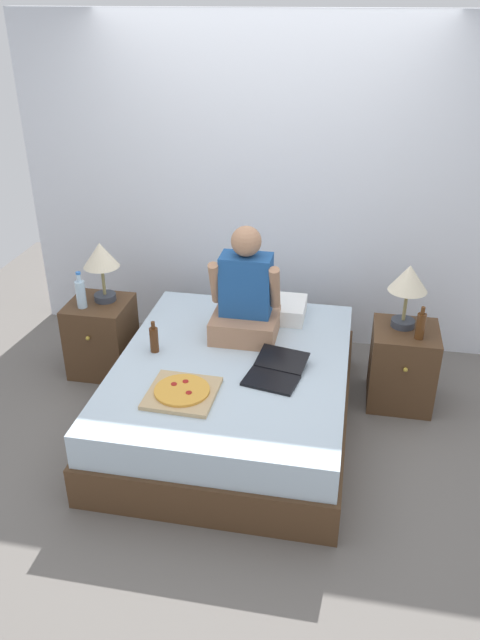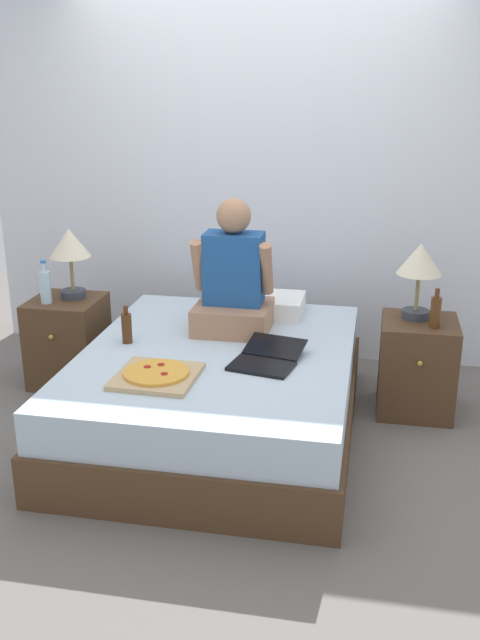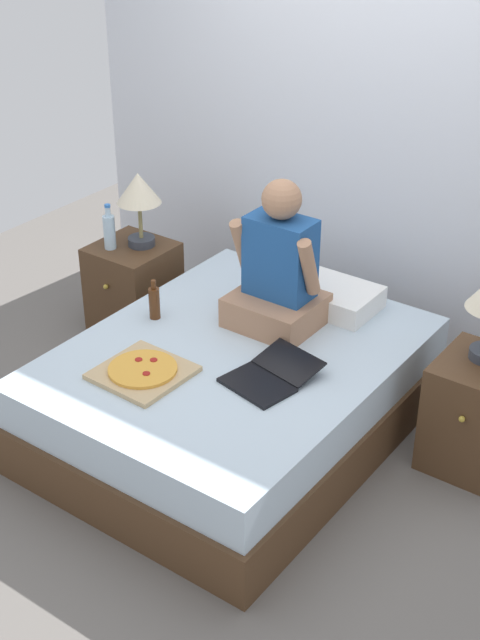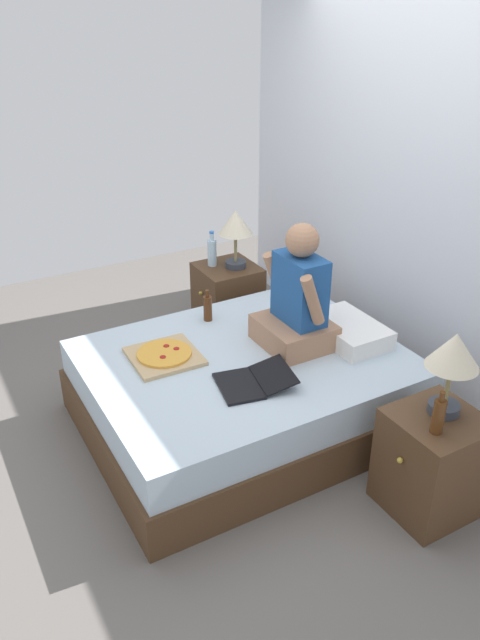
% 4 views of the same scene
% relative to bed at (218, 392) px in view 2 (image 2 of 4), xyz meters
% --- Properties ---
extents(ground_plane, '(5.86, 5.86, 0.00)m').
position_rel_bed_xyz_m(ground_plane, '(0.00, 0.00, -0.24)').
color(ground_plane, '#66605B').
extents(wall_back, '(3.86, 0.12, 2.50)m').
position_rel_bed_xyz_m(wall_back, '(0.00, 1.31, 1.01)').
color(wall_back, silver).
rests_on(wall_back, ground).
extents(bed, '(1.51, 1.91, 0.49)m').
position_rel_bed_xyz_m(bed, '(0.00, 0.00, 0.00)').
color(bed, '#4C331E').
rests_on(bed, ground).
extents(nightstand_left, '(0.44, 0.47, 0.57)m').
position_rel_bed_xyz_m(nightstand_left, '(-1.11, 0.49, 0.04)').
color(nightstand_left, '#4C331E').
rests_on(nightstand_left, ground).
extents(lamp_on_left_nightstand, '(0.26, 0.26, 0.45)m').
position_rel_bed_xyz_m(lamp_on_left_nightstand, '(-1.07, 0.54, 0.65)').
color(lamp_on_left_nightstand, '#333842').
rests_on(lamp_on_left_nightstand, nightstand_left).
extents(water_bottle, '(0.07, 0.07, 0.28)m').
position_rel_bed_xyz_m(water_bottle, '(-1.19, 0.40, 0.44)').
color(water_bottle, silver).
rests_on(water_bottle, nightstand_left).
extents(nightstand_right, '(0.44, 0.47, 0.57)m').
position_rel_bed_xyz_m(nightstand_right, '(1.11, 0.49, 0.04)').
color(nightstand_right, '#4C331E').
rests_on(nightstand_right, ground).
extents(lamp_on_right_nightstand, '(0.26, 0.26, 0.45)m').
position_rel_bed_xyz_m(lamp_on_right_nightstand, '(1.08, 0.54, 0.65)').
color(lamp_on_right_nightstand, '#333842').
rests_on(lamp_on_right_nightstand, nightstand_right).
extents(beer_bottle, '(0.06, 0.06, 0.23)m').
position_rel_bed_xyz_m(beer_bottle, '(1.18, 0.39, 0.42)').
color(beer_bottle, '#512D14').
rests_on(beer_bottle, nightstand_right).
extents(pillow, '(0.52, 0.34, 0.12)m').
position_rel_bed_xyz_m(pillow, '(0.14, 0.67, 0.31)').
color(pillow, white).
rests_on(pillow, bed).
extents(person_seated, '(0.47, 0.40, 0.78)m').
position_rel_bed_xyz_m(person_seated, '(0.02, 0.36, 0.54)').
color(person_seated, '#A37556').
rests_on(person_seated, bed).
extents(laptop, '(0.39, 0.47, 0.07)m').
position_rel_bed_xyz_m(laptop, '(0.29, -0.13, 0.27)').
color(laptop, black).
rests_on(laptop, bed).
extents(pizza_box, '(0.41, 0.41, 0.04)m').
position_rel_bed_xyz_m(pizza_box, '(-0.22, -0.43, 0.27)').
color(pizza_box, tan).
rests_on(pizza_box, bed).
extents(beer_bottle_on_bed, '(0.06, 0.06, 0.22)m').
position_rel_bed_xyz_m(beer_bottle_on_bed, '(-0.53, 0.02, 0.34)').
color(beer_bottle_on_bed, '#4C2811').
rests_on(beer_bottle_on_bed, bed).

